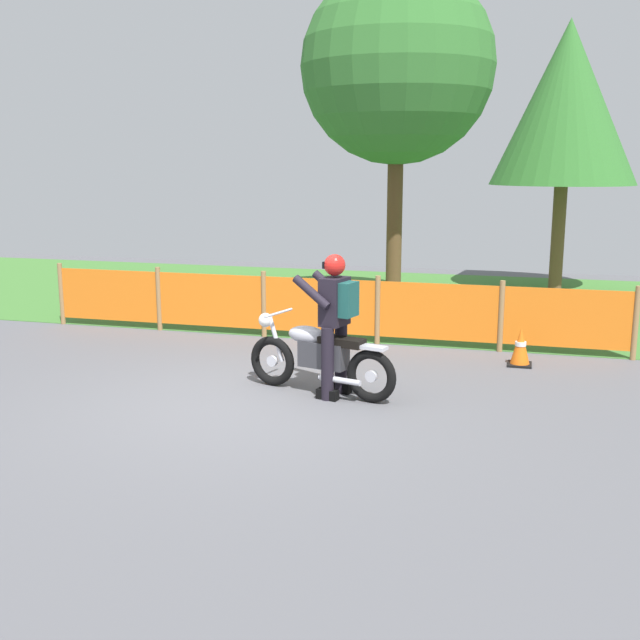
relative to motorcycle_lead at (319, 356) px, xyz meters
name	(u,v)px	position (x,y,z in m)	size (l,w,h in m)	color
ground	(243,404)	(-0.74, -0.62, -0.47)	(24.00, 24.00, 0.02)	#5B5B60
grass_verge	(370,298)	(-0.74, 6.54, -0.45)	(24.00, 7.68, 0.01)	#427A33
barrier_fence	(320,306)	(-0.74, 2.70, 0.08)	(9.22, 0.08, 1.05)	#997547
tree_leftmost	(397,67)	(-0.04, 5.29, 3.89)	(3.39, 3.39, 6.06)	brown
tree_near_left	(566,104)	(2.93, 8.63, 3.46)	(3.01, 3.01, 5.61)	brown
motorcycle_lead	(319,356)	(0.00, 0.00, 0.00)	(1.95, 0.76, 0.94)	black
rider_lead	(335,317)	(0.21, -0.05, 0.49)	(0.75, 0.65, 1.69)	black
traffic_cone	(520,347)	(2.30, 1.96, -0.20)	(0.32, 0.32, 0.53)	black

